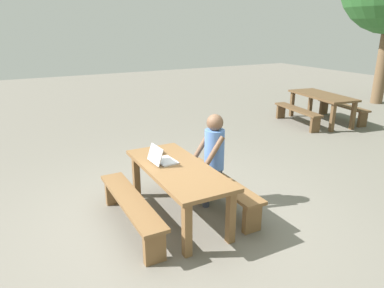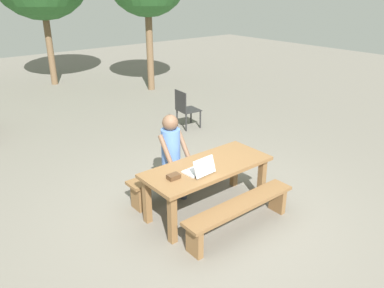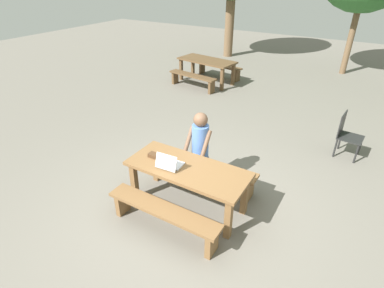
{
  "view_description": "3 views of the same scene",
  "coord_description": "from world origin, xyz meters",
  "px_view_note": "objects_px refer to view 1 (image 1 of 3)",
  "views": [
    {
      "loc": [
        3.8,
        -1.81,
        2.44
      ],
      "look_at": [
        -0.07,
        0.25,
        0.96
      ],
      "focal_mm": 33.13,
      "sensor_mm": 36.0,
      "label": 1
    },
    {
      "loc": [
        -3.1,
        -3.5,
        2.98
      ],
      "look_at": [
        -0.07,
        0.25,
        0.96
      ],
      "focal_mm": 35.53,
      "sensor_mm": 36.0,
      "label": 2
    },
    {
      "loc": [
        1.95,
        -3.14,
        3.24
      ],
      "look_at": [
        -0.07,
        0.25,
        0.96
      ],
      "focal_mm": 28.47,
      "sensor_mm": 36.0,
      "label": 3
    }
  ],
  "objects_px": {
    "picnic_table_mid": "(322,99)",
    "small_pouch": "(157,151)",
    "picnic_table_front": "(178,175)",
    "person_seated": "(212,153)",
    "laptop": "(162,158)"
  },
  "relations": [
    {
      "from": "picnic_table_mid",
      "to": "person_seated",
      "type": "bearing_deg",
      "value": -54.53
    },
    {
      "from": "picnic_table_front",
      "to": "laptop",
      "type": "xyz_separation_m",
      "value": [
        -0.24,
        -0.12,
        0.17
      ]
    },
    {
      "from": "laptop",
      "to": "small_pouch",
      "type": "bearing_deg",
      "value": -17.62
    },
    {
      "from": "person_seated",
      "to": "picnic_table_mid",
      "type": "relative_size",
      "value": 0.67
    },
    {
      "from": "laptop",
      "to": "person_seated",
      "type": "xyz_separation_m",
      "value": [
        0.09,
        0.73,
        -0.02
      ]
    },
    {
      "from": "picnic_table_front",
      "to": "laptop",
      "type": "height_order",
      "value": "laptop"
    },
    {
      "from": "picnic_table_front",
      "to": "laptop",
      "type": "distance_m",
      "value": 0.32
    },
    {
      "from": "picnic_table_mid",
      "to": "small_pouch",
      "type": "bearing_deg",
      "value": -61.33
    },
    {
      "from": "laptop",
      "to": "person_seated",
      "type": "bearing_deg",
      "value": -100.47
    },
    {
      "from": "small_pouch",
      "to": "person_seated",
      "type": "relative_size",
      "value": 0.12
    },
    {
      "from": "picnic_table_front",
      "to": "picnic_table_mid",
      "type": "xyz_separation_m",
      "value": [
        -2.62,
        5.41,
        0.02
      ]
    },
    {
      "from": "picnic_table_front",
      "to": "small_pouch",
      "type": "height_order",
      "value": "small_pouch"
    },
    {
      "from": "picnic_table_mid",
      "to": "picnic_table_front",
      "type": "bearing_deg",
      "value": -55.9
    },
    {
      "from": "small_pouch",
      "to": "picnic_table_front",
      "type": "bearing_deg",
      "value": 2.56
    },
    {
      "from": "picnic_table_front",
      "to": "person_seated",
      "type": "xyz_separation_m",
      "value": [
        -0.15,
        0.61,
        0.15
      ]
    }
  ]
}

